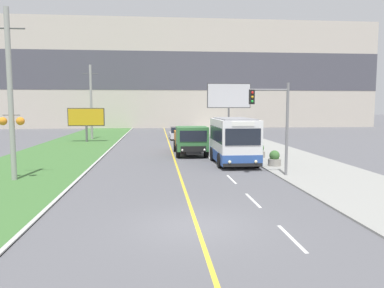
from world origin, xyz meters
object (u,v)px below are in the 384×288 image
at_px(planter_round_near, 274,159).
at_px(planter_round_third, 248,145).
at_px(billboard_large, 229,97).
at_px(planter_round_far, 237,141).
at_px(utility_pole_far, 91,102).
at_px(car_distant, 177,134).
at_px(billboard_small, 86,118).
at_px(city_bus, 234,141).
at_px(planter_round_second, 259,151).
at_px(dump_truck, 191,141).
at_px(utility_pole_near, 11,99).
at_px(traffic_light_mast, 275,117).

distance_m(planter_round_near, planter_round_third, 8.29).
distance_m(billboard_large, planter_round_third, 16.40).
bearing_deg(planter_round_far, utility_pole_far, 148.72).
xyz_separation_m(car_distant, billboard_small, (-10.25, -2.48, 1.98)).
relative_size(billboard_large, planter_round_far, 6.57).
relative_size(city_bus, planter_round_second, 5.04).
height_order(billboard_large, planter_round_near, billboard_large).
distance_m(dump_truck, billboard_large, 19.37).
relative_size(planter_round_third, planter_round_far, 1.04).
xyz_separation_m(dump_truck, planter_round_second, (5.07, -2.03, -0.66)).
distance_m(dump_truck, car_distant, 14.97).
bearing_deg(utility_pole_far, utility_pole_near, -89.91).
distance_m(car_distant, billboard_large, 8.62).
bearing_deg(billboard_small, planter_round_third, -33.35).
height_order(city_bus, utility_pole_far, utility_pole_far).
bearing_deg(planter_round_near, planter_round_far, 88.94).
distance_m(city_bus, car_distant, 20.00).
distance_m(utility_pole_near, planter_round_third, 19.69).
distance_m(dump_truck, planter_round_far, 8.16).
relative_size(planter_round_near, planter_round_second, 0.93).
distance_m(utility_pole_far, planter_round_far, 18.78).
bearing_deg(billboard_large, car_distant, -157.33).
relative_size(car_distant, planter_round_near, 4.22).
bearing_deg(dump_truck, billboard_small, 130.12).
relative_size(billboard_small, planter_round_third, 3.68).
distance_m(traffic_light_mast, planter_round_near, 4.52).
bearing_deg(planter_round_second, planter_round_near, -91.38).
bearing_deg(billboard_small, billboard_large, 17.32).
relative_size(billboard_small, planter_round_second, 3.64).
bearing_deg(planter_round_near, billboard_small, 129.71).
distance_m(utility_pole_far, planter_round_third, 21.21).
distance_m(billboard_large, planter_round_far, 12.50).
height_order(dump_truck, planter_round_second, dump_truck).
bearing_deg(planter_round_second, planter_round_far, 89.10).
relative_size(city_bus, billboard_small, 1.38).
height_order(utility_pole_near, utility_pole_far, utility_pole_near).
bearing_deg(billboard_large, billboard_small, -162.68).
bearing_deg(planter_round_third, dump_truck, -158.07).
height_order(utility_pole_near, billboard_small, utility_pole_near).
xyz_separation_m(city_bus, planter_round_second, (2.54, 2.80, -1.05)).
xyz_separation_m(car_distant, planter_round_far, (5.47, -8.70, -0.15)).
xyz_separation_m(car_distant, planter_round_third, (5.50, -12.84, -0.13)).
height_order(utility_pole_near, planter_round_near, utility_pole_near).
height_order(dump_truck, planter_round_third, dump_truck).
distance_m(dump_truck, traffic_light_mast, 10.49).
xyz_separation_m(utility_pole_near, planter_round_far, (15.65, 15.43, -3.81)).
height_order(city_bus, planter_round_second, city_bus).
relative_size(utility_pole_near, utility_pole_far, 1.03).
bearing_deg(utility_pole_near, planter_round_near, 11.02).
distance_m(city_bus, utility_pole_near, 13.96).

